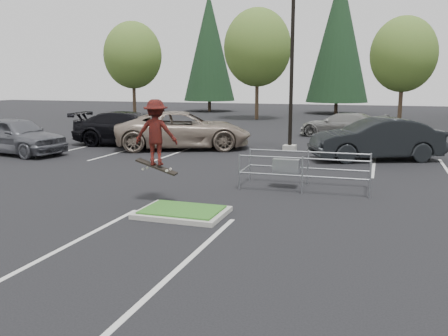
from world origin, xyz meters
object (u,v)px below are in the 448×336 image
(light_pole, at_px, (292,56))
(decid_a, at_px, (133,57))
(skateboarder, at_px, (156,133))
(car_r_charc, at_px, (376,139))
(decid_b, at_px, (257,50))
(cart_corral, at_px, (291,166))
(conif_a, at_px, (209,47))
(decid_c, at_px, (403,57))
(car_l_tan, at_px, (181,130))
(conif_b, at_px, (339,37))
(car_l_grey, at_px, (15,135))
(car_far_silver, at_px, (343,125))
(car_l_black, at_px, (130,128))

(light_pole, distance_m, decid_a, 25.86)
(skateboarder, distance_m, car_r_charc, 11.17)
(decid_b, bearing_deg, cart_corral, -73.12)
(decid_a, distance_m, conif_a, 10.85)
(decid_c, bearing_deg, car_l_tan, -120.25)
(conif_b, relative_size, car_l_tan, 2.14)
(car_l_tan, xyz_separation_m, car_l_grey, (-6.61, -4.18, -0.07))
(decid_a, distance_m, skateboarder, 33.74)
(car_r_charc, bearing_deg, decid_b, -175.86)
(decid_a, bearing_deg, conif_b, 30.17)
(cart_corral, distance_m, car_l_tan, 9.99)
(decid_c, bearing_deg, car_far_silver, -107.37)
(conif_a, height_order, car_r_charc, conif_a)
(light_pole, relative_size, decid_c, 1.21)
(decid_c, xyz_separation_m, car_l_tan, (-10.88, -18.66, -4.31))
(car_l_grey, bearing_deg, conif_a, 14.08)
(decid_a, xyz_separation_m, car_r_charc, (22.51, -19.48, -4.67))
(car_l_grey, bearing_deg, car_l_tan, -47.97)
(car_far_silver, bearing_deg, conif_a, -125.41)
(decid_b, xyz_separation_m, conif_a, (-7.99, 9.47, 1.05))
(car_l_tan, bearing_deg, decid_c, -53.09)
(skateboarder, bearing_deg, decid_a, -72.09)
(car_l_grey, bearing_deg, light_pole, -57.63)
(cart_corral, distance_m, car_r_charc, 7.01)
(car_l_black, distance_m, car_l_grey, 5.70)
(conif_a, bearing_deg, conif_b, 2.05)
(conif_b, relative_size, cart_corral, 3.59)
(light_pole, relative_size, conif_b, 0.70)
(conif_b, relative_size, car_l_black, 2.35)
(decid_b, height_order, decid_c, decid_b)
(decid_a, xyz_separation_m, car_l_grey, (6.51, -23.03, -4.71))
(light_pole, xyz_separation_m, decid_b, (-6.51, 18.53, 1.48))
(light_pole, relative_size, car_r_charc, 1.83)
(cart_corral, xyz_separation_m, car_l_grey, (-13.55, 3.01, 0.16))
(light_pole, relative_size, car_l_tan, 1.49)
(light_pole, xyz_separation_m, car_l_tan, (-5.39, -0.82, -3.62))
(conif_b, distance_m, car_l_black, 30.88)
(conif_b, bearing_deg, car_l_tan, -99.46)
(decid_c, relative_size, conif_a, 0.64)
(skateboarder, relative_size, car_far_silver, 0.40)
(conif_a, distance_m, car_l_black, 29.78)
(car_l_tan, bearing_deg, car_far_silver, -67.45)
(light_pole, height_order, car_r_charc, light_pole)
(conif_a, relative_size, car_far_silver, 2.50)
(car_l_tan, distance_m, car_r_charc, 9.41)
(car_l_tan, bearing_deg, car_l_grey, 99.43)
(car_l_tan, bearing_deg, car_r_charc, -116.65)
(decid_b, height_order, conif_b, conif_b)
(decid_c, relative_size, car_l_black, 1.36)
(light_pole, xyz_separation_m, car_r_charc, (4.00, -1.45, -3.65))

